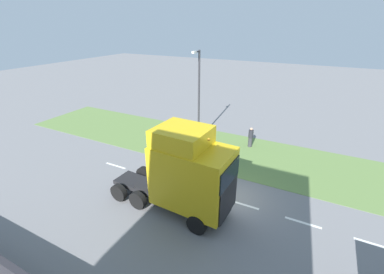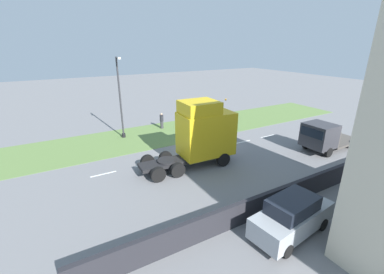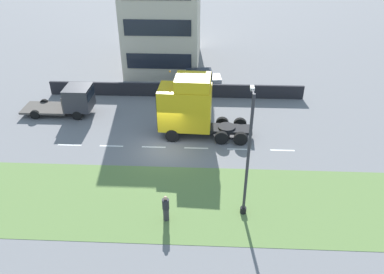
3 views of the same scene
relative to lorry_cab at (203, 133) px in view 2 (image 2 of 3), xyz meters
The scene contains 9 objects.
ground_plane 3.55m from the lorry_cab, 140.15° to the left, with size 120.00×120.00×0.00m, color slate.
grass_verge 8.50m from the lorry_cab, 168.35° to the left, with size 7.00×44.00×0.01m.
lane_markings 3.29m from the lorry_cab, 154.41° to the left, with size 0.16×17.80×0.00m.
boundary_wall 7.45m from the lorry_cab, 13.14° to the left, with size 0.25×24.00×1.29m.
lorry_cab is the anchor object (origin of this frame).
flatbed_truck 10.58m from the lorry_cab, 73.03° to the left, with size 2.40×6.10×2.53m.
parked_car 8.90m from the lorry_cab, ahead, with size 2.24×4.65×1.99m.
lamp_post 9.54m from the lorry_cab, 157.30° to the right, with size 1.30×0.36×7.65m.
pedestrian 9.75m from the lorry_cab, behind, with size 0.39×0.39×1.72m.
Camera 2 is at (17.21, -11.31, 8.72)m, focal length 24.00 mm.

